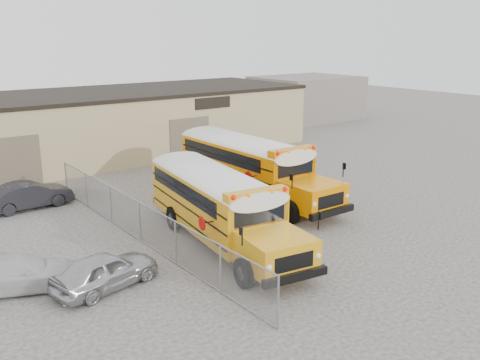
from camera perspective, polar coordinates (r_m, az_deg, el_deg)
ground at (r=24.52m, az=5.41°, el=-5.45°), size 120.00×120.00×0.00m
warehouse at (r=40.47m, az=-14.04°, el=5.91°), size 30.20×10.20×4.67m
chainlink_fence at (r=23.35m, az=-10.62°, el=-4.38°), size 0.07×18.07×1.81m
distant_building_right at (r=57.24m, az=7.06°, el=8.70°), size 10.00×8.00×4.40m
school_bus_left at (r=28.53m, az=-8.04°, el=1.24°), size 4.12×10.93×3.12m
school_bus_right at (r=34.63m, az=-5.84°, el=3.98°), size 3.42×11.32×3.31m
tarp_bundle at (r=24.11m, az=2.10°, el=-3.98°), size 1.00×1.00×1.37m
car_silver at (r=19.54m, az=-14.14°, el=-9.35°), size 4.12×2.34×1.32m
car_white at (r=20.40m, az=-22.75°, el=-9.14°), size 4.70×3.14×1.26m
car_dark at (r=29.42m, az=-21.54°, el=-1.51°), size 4.30×1.69×1.39m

